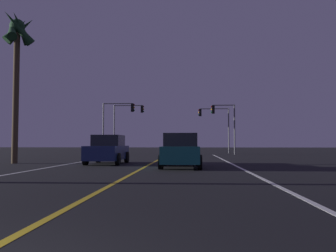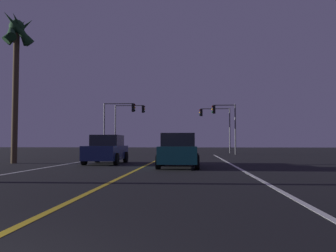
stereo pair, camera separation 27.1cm
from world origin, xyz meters
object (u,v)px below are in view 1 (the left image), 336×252
traffic_light_far_right (214,120)px  traffic_light_far_left (128,117)px  car_oncoming (108,150)px  traffic_light_near_left (118,116)px  palm_tree_left_mid (17,42)px  car_lead_same_lane (181,151)px  traffic_light_near_right (223,118)px

traffic_light_far_right → traffic_light_far_left: bearing=-0.0°
car_oncoming → traffic_light_far_right: (7.83, 22.53, 3.29)m
traffic_light_near_left → palm_tree_left_mid: size_ratio=0.60×
car_lead_same_lane → palm_tree_left_mid: 12.36m
car_oncoming → traffic_light_far_left: 22.99m
car_oncoming → traffic_light_near_right: bearing=153.7°
traffic_light_far_left → car_oncoming: bearing=-83.0°
car_lead_same_lane → traffic_light_far_right: (3.44, 25.43, 3.29)m
car_oncoming → traffic_light_far_left: traffic_light_far_left is taller
traffic_light_far_left → palm_tree_left_mid: size_ratio=0.64×
traffic_light_near_right → traffic_light_far_right: traffic_light_far_right is taller
traffic_light_far_right → traffic_light_far_left: traffic_light_far_left is taller
traffic_light_near_left → palm_tree_left_mid: (-2.79, -17.01, 3.22)m
traffic_light_near_right → traffic_light_near_left: bearing=-0.0°
car_oncoming → traffic_light_near_left: 17.59m
car_lead_same_lane → traffic_light_far_right: bearing=-7.7°
car_oncoming → palm_tree_left_mid: bearing=-90.2°
car_oncoming → traffic_light_near_left: (-2.89, 17.03, 3.34)m
car_oncoming → traffic_light_near_left: bearing=-170.4°
car_lead_same_lane → traffic_light_near_left: (-7.28, 19.93, 3.34)m
car_lead_same_lane → palm_tree_left_mid: bearing=73.8°
traffic_light_near_left → traffic_light_far_left: size_ratio=0.94×
car_lead_same_lane → traffic_light_near_right: traffic_light_near_right is taller
traffic_light_near_right → traffic_light_near_left: traffic_light_near_left is taller
car_oncoming → traffic_light_far_right: traffic_light_far_right is taller
traffic_light_far_right → traffic_light_near_left: bearing=27.2°
traffic_light_near_right → palm_tree_left_mid: 22.37m
traffic_light_near_left → traffic_light_near_right: bearing=-0.0°
car_oncoming → traffic_light_far_right: 24.08m
traffic_light_near_left → traffic_light_far_left: traffic_light_far_left is taller
car_oncoming → car_lead_same_lane: bearing=56.6°
car_lead_same_lane → traffic_light_near_left: 21.47m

